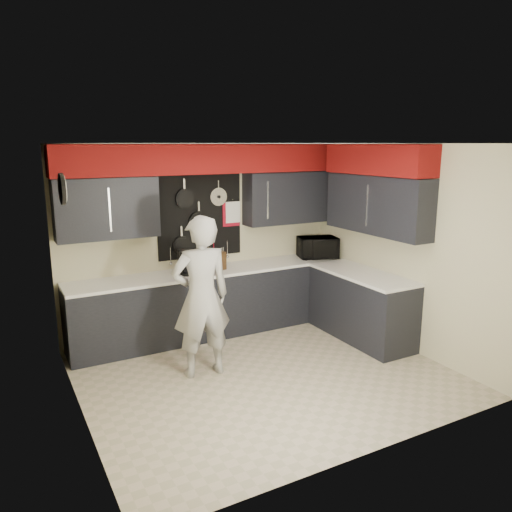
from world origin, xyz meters
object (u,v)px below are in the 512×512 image
microwave (318,247)px  person (201,297)px  coffee_maker (186,262)px  knife_block (221,261)px  utensil_crock (207,265)px

microwave → person: (-2.31, -1.02, -0.15)m
coffee_maker → person: size_ratio=0.17×
knife_block → utensil_crock: bearing=153.4°
knife_block → person: bearing=-138.5°
knife_block → coffee_maker: coffee_maker is taller
coffee_maker → knife_block: bearing=18.8°
knife_block → coffee_maker: (-0.51, -0.01, 0.04)m
knife_block → coffee_maker: 0.51m
coffee_maker → person: 1.08m
microwave → coffee_maker: 2.09m
microwave → coffee_maker: size_ratio=1.75×
knife_block → utensil_crock: size_ratio=1.68×
utensil_crock → coffee_maker: coffee_maker is taller
coffee_maker → person: bearing=-83.5°
utensil_crock → coffee_maker: size_ratio=0.45×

